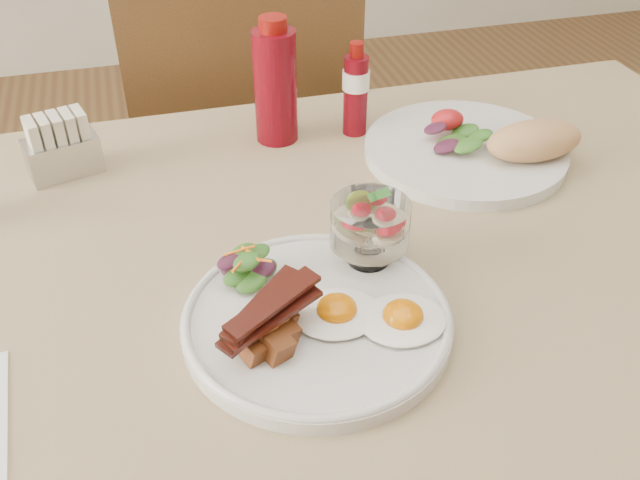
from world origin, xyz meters
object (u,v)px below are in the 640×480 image
at_px(ketchup_bottle, 275,84).
at_px(hot_sauce_bottle, 356,90).
at_px(second_plate, 481,147).
at_px(main_plate, 317,321).
at_px(chair_far, 243,157).
at_px(fruit_cup, 370,224).
at_px(table, 334,322).
at_px(sugar_caddy, 61,148).

bearing_deg(ketchup_bottle, hot_sauce_bottle, -6.25).
height_order(second_plate, hot_sauce_bottle, hot_sauce_bottle).
xyz_separation_m(main_plate, hot_sauce_bottle, (0.17, 0.40, 0.06)).
xyz_separation_m(chair_far, hot_sauce_bottle, (0.12, -0.36, 0.30)).
bearing_deg(hot_sauce_bottle, fruit_cup, -104.95).
relative_size(table, chair_far, 1.43).
xyz_separation_m(table, fruit_cup, (0.03, -0.02, 0.15)).
relative_size(table, fruit_cup, 14.86).
distance_m(main_plate, second_plate, 0.42).
relative_size(table, main_plate, 4.75).
height_order(second_plate, sugar_caddy, sugar_caddy).
bearing_deg(hot_sauce_bottle, ketchup_bottle, 173.75).
bearing_deg(fruit_cup, table, 153.80).
xyz_separation_m(second_plate, ketchup_bottle, (-0.27, 0.14, 0.07)).
bearing_deg(chair_far, fruit_cup, -87.09).
xyz_separation_m(table, main_plate, (-0.05, -0.09, 0.10)).
xyz_separation_m(ketchup_bottle, hot_sauce_bottle, (0.12, -0.01, -0.02)).
xyz_separation_m(fruit_cup, hot_sauce_bottle, (0.09, 0.32, 0.00)).
bearing_deg(main_plate, hot_sauce_bottle, 67.17).
xyz_separation_m(table, ketchup_bottle, (0.00, 0.32, 0.18)).
distance_m(table, hot_sauce_bottle, 0.36).
height_order(chair_far, second_plate, chair_far).
height_order(table, chair_far, chair_far).
relative_size(table, second_plate, 4.53).
distance_m(chair_far, fruit_cup, 0.74).
height_order(table, fruit_cup, fruit_cup).
height_order(hot_sauce_bottle, sugar_caddy, hot_sauce_bottle).
bearing_deg(hot_sauce_bottle, main_plate, -112.83).
bearing_deg(fruit_cup, second_plate, 40.14).
relative_size(table, sugar_caddy, 12.52).
height_order(table, ketchup_bottle, ketchup_bottle).
distance_m(table, chair_far, 0.68).
relative_size(hot_sauce_bottle, sugar_caddy, 1.33).
distance_m(hot_sauce_bottle, sugar_caddy, 0.42).
height_order(chair_far, sugar_caddy, chair_far).
height_order(chair_far, fruit_cup, chair_far).
bearing_deg(table, fruit_cup, -26.20).
height_order(chair_far, hot_sauce_bottle, chair_far).
distance_m(fruit_cup, second_plate, 0.31).
relative_size(ketchup_bottle, sugar_caddy, 1.73).
bearing_deg(second_plate, hot_sauce_bottle, 140.44).
relative_size(second_plate, ketchup_bottle, 1.60).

